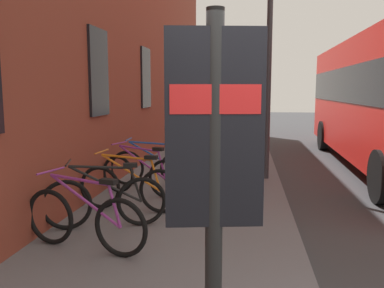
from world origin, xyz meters
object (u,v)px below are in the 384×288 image
(bicycle_by_door, at_px, (84,220))
(street_lamp, at_px, (269,43))
(transit_info_sign, at_px, (214,156))
(pedestrian_by_facade, at_px, (241,132))
(bicycle_nearest_sign, at_px, (142,175))
(bicycle_mid_rack, at_px, (152,167))
(bicycle_leaning_wall, at_px, (130,187))
(bicycle_end_of_row, at_px, (105,201))

(bicycle_by_door, relative_size, street_lamp, 0.35)
(transit_info_sign, xyz_separation_m, pedestrian_by_facade, (7.39, -0.04, -0.65))
(bicycle_nearest_sign, height_order, bicycle_mid_rack, same)
(bicycle_leaning_wall, distance_m, bicycle_mid_rack, 1.74)
(bicycle_end_of_row, xyz_separation_m, street_lamp, (3.60, -2.43, 2.56))
(bicycle_by_door, relative_size, bicycle_end_of_row, 1.01)
(bicycle_by_door, bearing_deg, transit_info_sign, -142.44)
(bicycle_end_of_row, height_order, bicycle_mid_rack, same)
(bicycle_mid_rack, bearing_deg, bicycle_by_door, 179.25)
(bicycle_leaning_wall, bearing_deg, bicycle_nearest_sign, 3.92)
(bicycle_end_of_row, xyz_separation_m, bicycle_leaning_wall, (0.83, -0.12, 0.00))
(bicycle_mid_rack, relative_size, street_lamp, 0.36)
(bicycle_leaning_wall, relative_size, street_lamp, 0.36)
(bicycle_mid_rack, bearing_deg, bicycle_leaning_wall, -178.59)
(bicycle_end_of_row, relative_size, street_lamp, 0.35)
(bicycle_by_door, height_order, transit_info_sign, transit_info_sign)
(bicycle_by_door, distance_m, pedestrian_by_facade, 5.44)
(bicycle_end_of_row, relative_size, bicycle_mid_rack, 0.96)
(bicycle_by_door, relative_size, transit_info_sign, 0.72)
(bicycle_leaning_wall, bearing_deg, pedestrian_by_facade, -26.52)
(bicycle_mid_rack, distance_m, pedestrian_by_facade, 2.51)
(bicycle_end_of_row, distance_m, bicycle_mid_rack, 2.57)
(pedestrian_by_facade, relative_size, street_lamp, 0.32)
(bicycle_leaning_wall, height_order, bicycle_nearest_sign, same)
(bicycle_end_of_row, height_order, pedestrian_by_facade, pedestrian_by_facade)
(transit_info_sign, xyz_separation_m, street_lamp, (6.73, -0.63, 1.35))
(bicycle_by_door, xyz_separation_m, bicycle_leaning_wall, (1.65, -0.09, 0.00))
(transit_info_sign, relative_size, pedestrian_by_facade, 1.54)
(transit_info_sign, bearing_deg, bicycle_by_door, 37.56)
(bicycle_by_door, bearing_deg, bicycle_nearest_sign, -0.46)
(bicycle_leaning_wall, height_order, street_lamp, street_lamp)
(bicycle_by_door, bearing_deg, street_lamp, -28.36)
(transit_info_sign, bearing_deg, street_lamp, -5.32)
(bicycle_by_door, height_order, pedestrian_by_facade, pedestrian_by_facade)
(bicycle_by_door, distance_m, bicycle_end_of_row, 0.83)
(bicycle_nearest_sign, distance_m, street_lamp, 3.93)
(bicycle_nearest_sign, height_order, pedestrian_by_facade, pedestrian_by_facade)
(bicycle_by_door, bearing_deg, bicycle_mid_rack, -0.75)
(bicycle_end_of_row, relative_size, bicycle_leaning_wall, 0.97)
(bicycle_nearest_sign, xyz_separation_m, transit_info_sign, (-4.91, -1.74, 1.21))
(bicycle_leaning_wall, xyz_separation_m, transit_info_sign, (-3.95, -1.68, 1.21))
(bicycle_leaning_wall, bearing_deg, transit_info_sign, -156.98)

